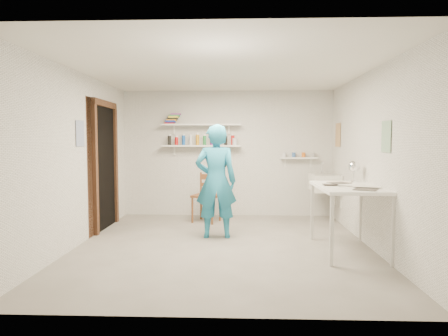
{
  "coord_description": "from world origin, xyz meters",
  "views": [
    {
      "loc": [
        0.22,
        -5.43,
        1.46
      ],
      "look_at": [
        0.0,
        0.4,
        1.05
      ],
      "focal_mm": 32.0,
      "sensor_mm": 36.0,
      "label": 1
    }
  ],
  "objects_px": {
    "belfast_sink": "(325,183)",
    "wooden_chair": "(206,196)",
    "work_table": "(348,219)",
    "desk_lamp": "(354,166)",
    "wall_clock": "(217,162)",
    "man": "(216,181)"
  },
  "relations": [
    {
      "from": "belfast_sink",
      "to": "wooden_chair",
      "type": "bearing_deg",
      "value": -177.21
    },
    {
      "from": "work_table",
      "to": "desk_lamp",
      "type": "height_order",
      "value": "desk_lamp"
    },
    {
      "from": "work_table",
      "to": "wooden_chair",
      "type": "bearing_deg",
      "value": 137.41
    },
    {
      "from": "wall_clock",
      "to": "desk_lamp",
      "type": "distance_m",
      "value": 2.01
    },
    {
      "from": "desk_lamp",
      "to": "wall_clock",
      "type": "bearing_deg",
      "value": 168.03
    },
    {
      "from": "wall_clock",
      "to": "wooden_chair",
      "type": "relative_size",
      "value": 0.32
    },
    {
      "from": "man",
      "to": "desk_lamp",
      "type": "xyz_separation_m",
      "value": [
        1.98,
        -0.2,
        0.24
      ]
    },
    {
      "from": "man",
      "to": "belfast_sink",
      "type": "bearing_deg",
      "value": -149.83
    },
    {
      "from": "desk_lamp",
      "to": "work_table",
      "type": "bearing_deg",
      "value": -112.42
    },
    {
      "from": "belfast_sink",
      "to": "work_table",
      "type": "distance_m",
      "value": 1.96
    },
    {
      "from": "wooden_chair",
      "to": "belfast_sink",
      "type": "bearing_deg",
      "value": 22.5
    },
    {
      "from": "man",
      "to": "work_table",
      "type": "height_order",
      "value": "man"
    },
    {
      "from": "wooden_chair",
      "to": "desk_lamp",
      "type": "height_order",
      "value": "desk_lamp"
    },
    {
      "from": "wooden_chair",
      "to": "desk_lamp",
      "type": "distance_m",
      "value": 2.65
    },
    {
      "from": "wall_clock",
      "to": "wooden_chair",
      "type": "xyz_separation_m",
      "value": [
        -0.25,
        0.9,
        -0.66
      ]
    },
    {
      "from": "belfast_sink",
      "to": "man",
      "type": "xyz_separation_m",
      "value": [
        -1.87,
        -1.22,
        0.15
      ]
    },
    {
      "from": "man",
      "to": "wall_clock",
      "type": "xyz_separation_m",
      "value": [
        0.01,
        0.22,
        0.28
      ]
    },
    {
      "from": "man",
      "to": "wall_clock",
      "type": "height_order",
      "value": "man"
    },
    {
      "from": "man",
      "to": "wooden_chair",
      "type": "xyz_separation_m",
      "value": [
        -0.24,
        1.12,
        -0.38
      ]
    },
    {
      "from": "belfast_sink",
      "to": "desk_lamp",
      "type": "relative_size",
      "value": 3.69
    },
    {
      "from": "wall_clock",
      "to": "desk_lamp",
      "type": "xyz_separation_m",
      "value": [
        1.97,
        -0.42,
        -0.04
      ]
    },
    {
      "from": "work_table",
      "to": "desk_lamp",
      "type": "relative_size",
      "value": 8.0
    }
  ]
}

